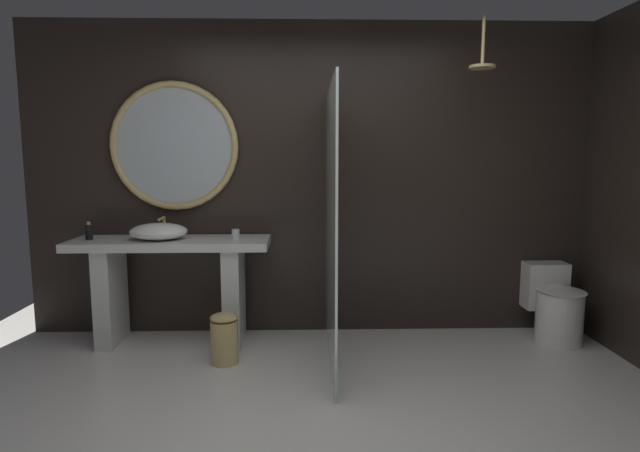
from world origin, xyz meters
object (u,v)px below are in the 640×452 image
(vessel_sink, at_px, (159,231))
(soap_dispenser, at_px, (89,232))
(tumbler_cup, at_px, (236,234))
(round_wall_mirror, at_px, (174,146))
(toilet, at_px, (555,306))
(rain_shower_head, at_px, (482,61))
(waste_bin, at_px, (224,338))

(vessel_sink, xyz_separation_m, soap_dispenser, (-0.55, 0.02, -0.00))
(tumbler_cup, height_order, round_wall_mirror, round_wall_mirror)
(soap_dispenser, bearing_deg, round_wall_mirror, 21.02)
(soap_dispenser, height_order, round_wall_mirror, round_wall_mirror)
(vessel_sink, xyz_separation_m, round_wall_mirror, (0.08, 0.26, 0.67))
(toilet, bearing_deg, rain_shower_head, -163.85)
(soap_dispenser, distance_m, round_wall_mirror, 0.95)
(round_wall_mirror, height_order, rain_shower_head, rain_shower_head)
(tumbler_cup, relative_size, rain_shower_head, 0.22)
(soap_dispenser, height_order, rain_shower_head, rain_shower_head)
(toilet, height_order, waste_bin, toilet)
(toilet, relative_size, waste_bin, 1.62)
(vessel_sink, height_order, rain_shower_head, rain_shower_head)
(round_wall_mirror, xyz_separation_m, rain_shower_head, (2.36, -0.48, 0.60))
(tumbler_cup, height_order, rain_shower_head, rain_shower_head)
(rain_shower_head, bearing_deg, tumbler_cup, 173.05)
(vessel_sink, height_order, waste_bin, vessel_sink)
(soap_dispenser, xyz_separation_m, toilet, (3.75, -0.02, -0.63))
(soap_dispenser, xyz_separation_m, waste_bin, (1.11, -0.44, -0.72))
(rain_shower_head, bearing_deg, soap_dispenser, 175.57)
(rain_shower_head, bearing_deg, toilet, 16.15)
(rain_shower_head, distance_m, waste_bin, 2.75)
(vessel_sink, relative_size, toilet, 0.74)
(rain_shower_head, bearing_deg, waste_bin, -173.76)
(vessel_sink, bearing_deg, rain_shower_head, -5.04)
(rain_shower_head, bearing_deg, round_wall_mirror, 168.63)
(vessel_sink, height_order, round_wall_mirror, round_wall_mirror)
(round_wall_mirror, bearing_deg, toilet, -4.74)
(soap_dispenser, bearing_deg, vessel_sink, -1.71)
(soap_dispenser, height_order, toilet, soap_dispenser)
(soap_dispenser, distance_m, rain_shower_head, 3.26)
(tumbler_cup, height_order, toilet, tumbler_cup)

